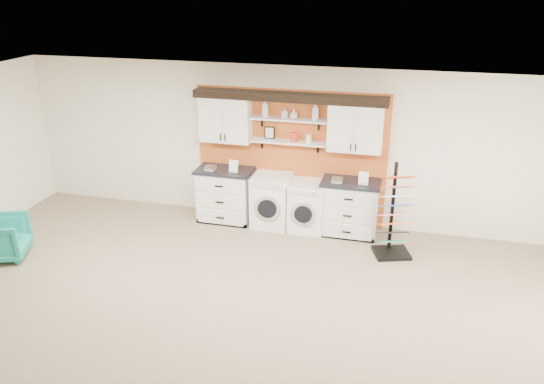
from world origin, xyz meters
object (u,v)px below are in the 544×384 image
(washer, at_px, (272,200))
(base_cabinet_right, at_px, (350,208))
(base_cabinet_left, at_px, (225,195))
(sample_rack, at_px, (393,226))
(dryer, at_px, (307,206))
(armchair, at_px, (2,238))

(washer, bearing_deg, base_cabinet_right, 0.14)
(base_cabinet_left, distance_m, sample_rack, 3.08)
(dryer, relative_size, armchair, 1.19)
(base_cabinet_right, height_order, sample_rack, sample_rack)
(base_cabinet_left, xyz_separation_m, base_cabinet_right, (2.26, 0.00, -0.01))
(base_cabinet_right, height_order, washer, base_cabinet_right)
(sample_rack, bearing_deg, base_cabinet_left, 150.58)
(armchair, bearing_deg, washer, -82.15)
(base_cabinet_left, bearing_deg, armchair, -143.07)
(base_cabinet_right, bearing_deg, armchair, -156.90)
(base_cabinet_right, bearing_deg, dryer, -179.74)
(sample_rack, xyz_separation_m, armchair, (-5.99, -1.64, -0.16))
(dryer, xyz_separation_m, armchair, (-4.48, -2.23, -0.10))
(base_cabinet_right, height_order, armchair, base_cabinet_right)
(armchair, bearing_deg, base_cabinet_right, -89.11)
(sample_rack, bearing_deg, washer, 146.33)
(base_cabinet_left, height_order, washer, base_cabinet_left)
(base_cabinet_left, height_order, sample_rack, sample_rack)
(washer, height_order, dryer, washer)
(base_cabinet_left, height_order, dryer, base_cabinet_left)
(armchair, bearing_deg, sample_rack, -96.87)
(base_cabinet_right, bearing_deg, washer, -179.86)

